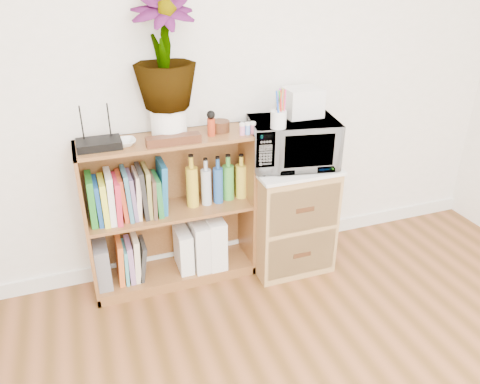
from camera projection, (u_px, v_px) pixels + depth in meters
name	position (u px, v px, depth m)	size (l,w,h in m)	color
skirting_board	(220.00, 249.00, 3.24)	(4.00, 0.02, 0.10)	white
bookshelf	(171.00, 213.00, 2.83)	(1.00, 0.30, 0.95)	brown
wicker_unit	(288.00, 216.00, 3.05)	(0.50, 0.45, 0.70)	#9E7542
microwave	(293.00, 143.00, 2.81)	(0.51, 0.35, 0.28)	white
pen_cup	(278.00, 119.00, 2.60)	(0.09, 0.09, 0.10)	white
small_appliance	(302.00, 102.00, 2.78)	(0.21, 0.18, 0.17)	silver
router	(99.00, 144.00, 2.48)	(0.23, 0.16, 0.04)	black
white_bowl	(124.00, 143.00, 2.51)	(0.13, 0.13, 0.03)	white
plant_pot	(169.00, 122.00, 2.60)	(0.20, 0.20, 0.17)	white
potted_plant	(164.00, 52.00, 2.43)	(0.33, 0.33, 0.60)	#337930
trinket_box	(173.00, 140.00, 2.53)	(0.30, 0.07, 0.05)	#3D1C10
kokeshi_doll	(211.00, 127.00, 2.64)	(0.04, 0.04, 0.10)	#A52F14
wooden_bowl	(220.00, 126.00, 2.71)	(0.11, 0.11, 0.06)	#3B1B10
paint_jars	(248.00, 129.00, 2.66)	(0.12, 0.04, 0.06)	pink
file_box	(102.00, 263.00, 2.81)	(0.08, 0.22, 0.27)	slate
magazine_holder_left	(183.00, 249.00, 2.96)	(0.09, 0.22, 0.27)	white
magazine_holder_mid	(199.00, 243.00, 2.98)	(0.10, 0.26, 0.32)	silver
magazine_holder_right	(213.00, 239.00, 3.00)	(0.11, 0.27, 0.34)	white
cookbooks	(128.00, 195.00, 2.68)	(0.45, 0.20, 0.30)	#217E26
liquor_bottles	(222.00, 180.00, 2.85)	(0.47, 0.07, 0.32)	gold
lower_books	(130.00, 259.00, 2.87)	(0.18, 0.19, 0.29)	orange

